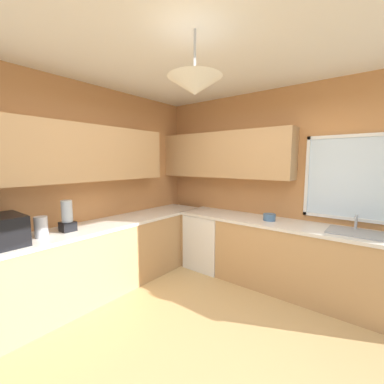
{
  "coord_description": "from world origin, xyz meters",
  "views": [
    {
      "loc": [
        1.24,
        -1.62,
        1.7
      ],
      "look_at": [
        -0.52,
        0.63,
        1.35
      ],
      "focal_mm": 23.14,
      "sensor_mm": 36.0,
      "label": 1
    }
  ],
  "objects_px": {
    "bowl": "(269,217)",
    "kettle": "(41,227)",
    "microwave": "(0,231)",
    "blender_appliance": "(67,217)",
    "sink_assembly": "(354,232)",
    "dishwasher": "(209,241)"
  },
  "relations": [
    {
      "from": "dishwasher",
      "to": "sink_assembly",
      "type": "xyz_separation_m",
      "value": [
        1.94,
        0.04,
        0.48
      ]
    },
    {
      "from": "dishwasher",
      "to": "sink_assembly",
      "type": "height_order",
      "value": "sink_assembly"
    },
    {
      "from": "microwave",
      "to": "blender_appliance",
      "type": "height_order",
      "value": "blender_appliance"
    },
    {
      "from": "dishwasher",
      "to": "blender_appliance",
      "type": "relative_size",
      "value": 2.38
    },
    {
      "from": "sink_assembly",
      "to": "bowl",
      "type": "bearing_deg",
      "value": -179.57
    },
    {
      "from": "dishwasher",
      "to": "blender_appliance",
      "type": "height_order",
      "value": "blender_appliance"
    },
    {
      "from": "microwave",
      "to": "bowl",
      "type": "height_order",
      "value": "microwave"
    },
    {
      "from": "microwave",
      "to": "blender_appliance",
      "type": "bearing_deg",
      "value": 90.0
    },
    {
      "from": "microwave",
      "to": "kettle",
      "type": "distance_m",
      "value": 0.35
    },
    {
      "from": "blender_appliance",
      "to": "kettle",
      "type": "bearing_deg",
      "value": -85.99
    },
    {
      "from": "microwave",
      "to": "dishwasher",
      "type": "bearing_deg",
      "value": 75.47
    },
    {
      "from": "bowl",
      "to": "dishwasher",
      "type": "bearing_deg",
      "value": -178.23
    },
    {
      "from": "microwave",
      "to": "bowl",
      "type": "distance_m",
      "value": 3.05
    },
    {
      "from": "dishwasher",
      "to": "microwave",
      "type": "bearing_deg",
      "value": -104.53
    },
    {
      "from": "dishwasher",
      "to": "microwave",
      "type": "distance_m",
      "value": 2.7
    },
    {
      "from": "kettle",
      "to": "sink_assembly",
      "type": "relative_size",
      "value": 0.42
    },
    {
      "from": "microwave",
      "to": "sink_assembly",
      "type": "bearing_deg",
      "value": 44.78
    },
    {
      "from": "sink_assembly",
      "to": "microwave",
      "type": "bearing_deg",
      "value": -135.22
    },
    {
      "from": "dishwasher",
      "to": "bowl",
      "type": "bearing_deg",
      "value": 1.77
    },
    {
      "from": "bowl",
      "to": "sink_assembly",
      "type": "bearing_deg",
      "value": 0.43
    },
    {
      "from": "bowl",
      "to": "kettle",
      "type": "bearing_deg",
      "value": -125.84
    },
    {
      "from": "microwave",
      "to": "blender_appliance",
      "type": "relative_size",
      "value": 1.33
    }
  ]
}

